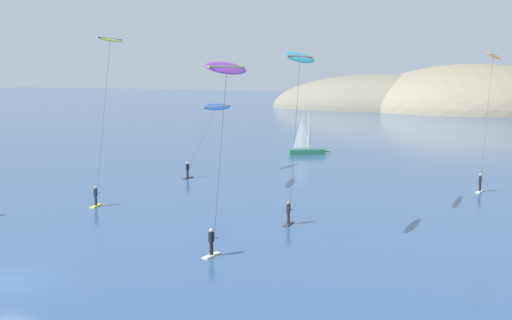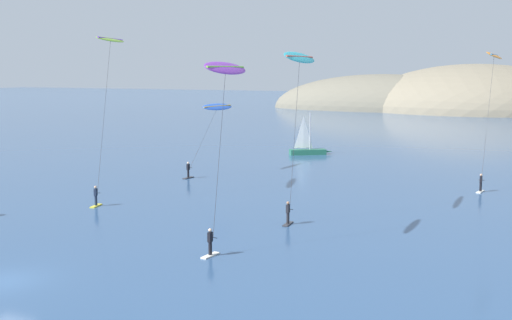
{
  "view_description": "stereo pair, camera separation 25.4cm",
  "coord_description": "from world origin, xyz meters",
  "px_view_note": "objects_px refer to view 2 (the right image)",
  "views": [
    {
      "loc": [
        25.94,
        -23.96,
        11.11
      ],
      "look_at": [
        3.97,
        22.9,
        3.87
      ],
      "focal_mm": 45.0,
      "sensor_mm": 36.0,
      "label": 1
    },
    {
      "loc": [
        26.17,
        -23.85,
        11.11
      ],
      "look_at": [
        3.97,
        22.9,
        3.87
      ],
      "focal_mm": 45.0,
      "sensor_mm": 36.0,
      "label": 2
    }
  ],
  "objects_px": {
    "kitesurfer_purple": "(224,84)",
    "kitesurfer_blue": "(215,112)",
    "kitesurfer_orange": "(493,64)",
    "kitesurfer_lime": "(109,53)",
    "kitesurfer_cyan": "(299,70)",
    "sailboat_near": "(310,150)"
  },
  "relations": [
    {
      "from": "kitesurfer_orange",
      "to": "kitesurfer_purple",
      "type": "xyz_separation_m",
      "value": [
        -12.43,
        -31.8,
        -1.39
      ]
    },
    {
      "from": "kitesurfer_cyan",
      "to": "kitesurfer_blue",
      "type": "distance_m",
      "value": 24.46
    },
    {
      "from": "kitesurfer_purple",
      "to": "kitesurfer_blue",
      "type": "distance_m",
      "value": 31.25
    },
    {
      "from": "kitesurfer_purple",
      "to": "sailboat_near",
      "type": "bearing_deg",
      "value": 104.08
    },
    {
      "from": "kitesurfer_lime",
      "to": "kitesurfer_cyan",
      "type": "bearing_deg",
      "value": -2.3
    },
    {
      "from": "kitesurfer_orange",
      "to": "sailboat_near",
      "type": "bearing_deg",
      "value": 150.77
    },
    {
      "from": "kitesurfer_purple",
      "to": "kitesurfer_blue",
      "type": "relative_size",
      "value": 1.31
    },
    {
      "from": "sailboat_near",
      "to": "kitesurfer_purple",
      "type": "xyz_separation_m",
      "value": [
        11.3,
        -45.08,
        9.66
      ]
    },
    {
      "from": "kitesurfer_cyan",
      "to": "kitesurfer_blue",
      "type": "xyz_separation_m",
      "value": [
        -16.66,
        17.33,
        -4.56
      ]
    },
    {
      "from": "sailboat_near",
      "to": "kitesurfer_cyan",
      "type": "distance_m",
      "value": 39.11
    },
    {
      "from": "kitesurfer_purple",
      "to": "kitesurfer_lime",
      "type": "relative_size",
      "value": 0.83
    },
    {
      "from": "kitesurfer_orange",
      "to": "kitesurfer_purple",
      "type": "relative_size",
      "value": 1.11
    },
    {
      "from": "kitesurfer_purple",
      "to": "kitesurfer_lime",
      "type": "xyz_separation_m",
      "value": [
        -16.64,
        10.22,
        2.25
      ]
    },
    {
      "from": "sailboat_near",
      "to": "kitesurfer_lime",
      "type": "xyz_separation_m",
      "value": [
        -5.34,
        -34.85,
        11.91
      ]
    },
    {
      "from": "kitesurfer_blue",
      "to": "kitesurfer_cyan",
      "type": "bearing_deg",
      "value": -46.13
    },
    {
      "from": "kitesurfer_cyan",
      "to": "kitesurfer_blue",
      "type": "bearing_deg",
      "value": 133.87
    },
    {
      "from": "kitesurfer_orange",
      "to": "kitesurfer_blue",
      "type": "relative_size",
      "value": 1.45
    },
    {
      "from": "kitesurfer_cyan",
      "to": "kitesurfer_purple",
      "type": "relative_size",
      "value": 1.07
    },
    {
      "from": "kitesurfer_cyan",
      "to": "kitesurfer_orange",
      "type": "bearing_deg",
      "value": 63.04
    },
    {
      "from": "kitesurfer_blue",
      "to": "kitesurfer_lime",
      "type": "distance_m",
      "value": 17.68
    },
    {
      "from": "kitesurfer_orange",
      "to": "kitesurfer_purple",
      "type": "bearing_deg",
      "value": -111.34
    },
    {
      "from": "kitesurfer_orange",
      "to": "kitesurfer_lime",
      "type": "xyz_separation_m",
      "value": [
        -29.07,
        -21.58,
        0.87
      ]
    }
  ]
}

